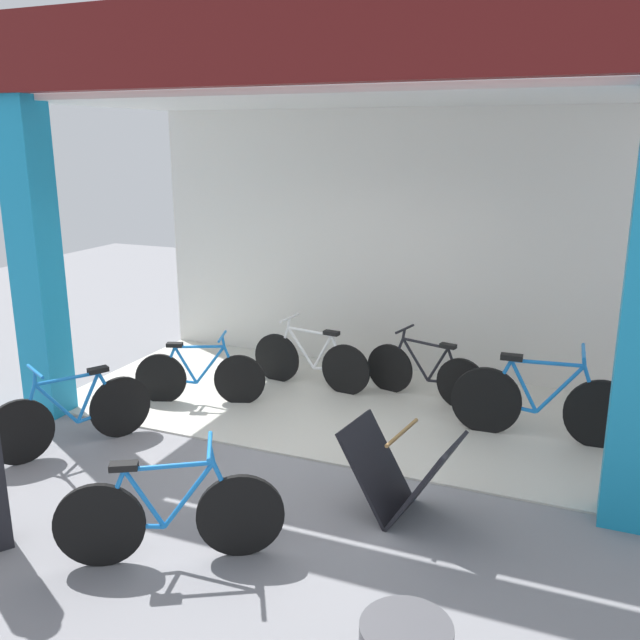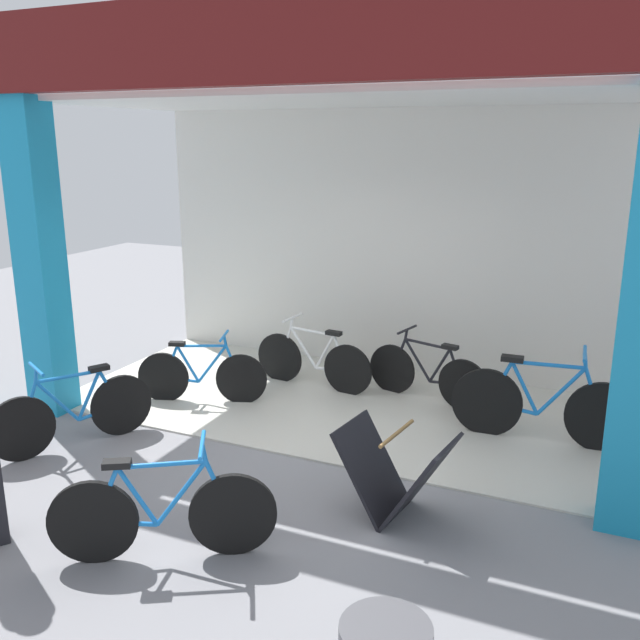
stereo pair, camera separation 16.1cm
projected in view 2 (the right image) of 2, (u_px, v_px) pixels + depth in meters
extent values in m
plane|color=gray|center=(289.00, 457.00, 6.40)|extent=(20.27, 20.27, 0.00)
cube|color=beige|center=(346.00, 403.00, 7.65)|extent=(6.13, 2.85, 0.02)
cube|color=silver|center=(390.00, 241.00, 8.48)|extent=(6.13, 0.12, 3.29)
cube|color=#198CBF|center=(40.00, 261.00, 7.09)|extent=(0.40, 0.36, 3.29)
cube|color=#591414|center=(275.00, 37.00, 5.32)|extent=(6.33, 0.20, 0.71)
cube|color=silver|center=(349.00, 99.00, 6.81)|extent=(6.13, 2.85, 0.06)
cylinder|color=black|center=(463.00, 385.00, 7.41)|extent=(0.57, 0.17, 0.58)
cylinder|color=black|center=(392.00, 369.00, 7.92)|extent=(0.57, 0.17, 0.58)
cylinder|color=black|center=(446.00, 383.00, 7.53)|extent=(0.39, 0.12, 0.07)
cylinder|color=black|center=(440.00, 366.00, 7.53)|extent=(0.25, 0.09, 0.43)
cylinder|color=black|center=(417.00, 360.00, 7.69)|extent=(0.35, 0.11, 0.45)
cylinder|color=black|center=(427.00, 344.00, 7.57)|extent=(0.55, 0.15, 0.05)
cylinder|color=black|center=(456.00, 367.00, 7.41)|extent=(0.19, 0.07, 0.39)
cylinder|color=black|center=(399.00, 354.00, 7.82)|extent=(0.18, 0.07, 0.40)
cylinder|color=black|center=(406.00, 334.00, 7.71)|extent=(0.05, 0.04, 0.12)
cylinder|color=black|center=(407.00, 330.00, 7.69)|extent=(0.12, 0.40, 0.03)
cube|color=black|center=(450.00, 347.00, 7.40)|extent=(0.19, 0.12, 0.04)
cylinder|color=black|center=(163.00, 377.00, 7.66)|extent=(0.55, 0.23, 0.57)
cylinder|color=black|center=(241.00, 379.00, 7.60)|extent=(0.55, 0.23, 0.57)
cylinder|color=blue|center=(182.00, 380.00, 7.65)|extent=(0.37, 0.16, 0.07)
cylinder|color=blue|center=(188.00, 364.00, 7.60)|extent=(0.25, 0.11, 0.43)
cylinder|color=blue|center=(212.00, 364.00, 7.58)|extent=(0.34, 0.15, 0.45)
cylinder|color=blue|center=(202.00, 346.00, 7.53)|extent=(0.53, 0.22, 0.05)
cylinder|color=blue|center=(171.00, 362.00, 7.61)|extent=(0.19, 0.09, 0.38)
cylinder|color=blue|center=(233.00, 363.00, 7.56)|extent=(0.17, 0.09, 0.40)
cylinder|color=blue|center=(225.00, 341.00, 7.50)|extent=(0.06, 0.05, 0.12)
cylinder|color=blue|center=(224.00, 336.00, 7.48)|extent=(0.16, 0.38, 0.03)
cube|color=black|center=(177.00, 344.00, 7.55)|extent=(0.19, 0.14, 0.04)
cylinder|color=black|center=(348.00, 370.00, 7.85)|extent=(0.60, 0.10, 0.60)
cylinder|color=black|center=(280.00, 358.00, 8.29)|extent=(0.60, 0.10, 0.60)
cylinder|color=white|center=(331.00, 369.00, 7.96)|extent=(0.41, 0.07, 0.08)
cylinder|color=white|center=(325.00, 352.00, 7.95)|extent=(0.26, 0.06, 0.45)
cylinder|color=white|center=(304.00, 348.00, 8.09)|extent=(0.37, 0.07, 0.47)
cylinder|color=white|center=(312.00, 331.00, 7.97)|extent=(0.58, 0.09, 0.05)
cylinder|color=white|center=(340.00, 353.00, 7.85)|extent=(0.20, 0.05, 0.40)
cylinder|color=white|center=(286.00, 343.00, 8.20)|extent=(0.18, 0.05, 0.42)
cylinder|color=white|center=(292.00, 323.00, 8.09)|extent=(0.05, 0.04, 0.13)
cylinder|color=white|center=(292.00, 318.00, 8.07)|extent=(0.07, 0.42, 0.03)
cube|color=black|center=(334.00, 333.00, 7.83)|extent=(0.19, 0.11, 0.05)
cylinder|color=black|center=(487.00, 402.00, 6.78)|extent=(0.69, 0.08, 0.69)
cylinder|color=black|center=(603.00, 418.00, 6.41)|extent=(0.69, 0.08, 0.69)
cylinder|color=blue|center=(513.00, 408.00, 6.70)|extent=(0.47, 0.06, 0.09)
cylinder|color=blue|center=(525.00, 388.00, 6.61)|extent=(0.30, 0.05, 0.52)
cylinder|color=blue|center=(561.00, 392.00, 6.49)|extent=(0.43, 0.06, 0.54)
cylinder|color=blue|center=(548.00, 365.00, 6.47)|extent=(0.67, 0.07, 0.06)
cylinder|color=blue|center=(500.00, 382.00, 6.68)|extent=(0.23, 0.05, 0.47)
cylinder|color=blue|center=(593.00, 393.00, 6.38)|extent=(0.21, 0.05, 0.48)
cylinder|color=blue|center=(585.00, 361.00, 6.34)|extent=(0.06, 0.04, 0.14)
cylinder|color=blue|center=(585.00, 354.00, 6.33)|extent=(0.06, 0.48, 0.03)
cube|color=black|center=(512.00, 359.00, 6.58)|extent=(0.21, 0.12, 0.05)
cylinder|color=black|center=(93.00, 522.00, 4.74)|extent=(0.56, 0.35, 0.62)
cylinder|color=black|center=(233.00, 514.00, 4.83)|extent=(0.56, 0.35, 0.62)
cylinder|color=blue|center=(127.00, 523.00, 4.77)|extent=(0.38, 0.24, 0.08)
cylinder|color=blue|center=(137.00, 497.00, 4.72)|extent=(0.25, 0.16, 0.47)
cylinder|color=blue|center=(181.00, 493.00, 4.75)|extent=(0.35, 0.22, 0.49)
cylinder|color=blue|center=(162.00, 464.00, 4.68)|extent=(0.54, 0.33, 0.05)
cylinder|color=blue|center=(106.00, 495.00, 4.69)|extent=(0.19, 0.13, 0.42)
cylinder|color=blue|center=(218.00, 488.00, 4.77)|extent=(0.18, 0.12, 0.43)
cylinder|color=blue|center=(204.00, 453.00, 4.69)|extent=(0.06, 0.06, 0.13)
cylinder|color=blue|center=(202.00, 445.00, 4.67)|extent=(0.24, 0.39, 0.03)
cube|color=black|center=(117.00, 464.00, 4.64)|extent=(0.21, 0.18, 0.05)
cylinder|color=black|center=(122.00, 405.00, 6.81)|extent=(0.33, 0.56, 0.62)
cylinder|color=black|center=(21.00, 429.00, 6.25)|extent=(0.33, 0.56, 0.62)
cylinder|color=blue|center=(100.00, 413.00, 6.69)|extent=(0.23, 0.38, 0.08)
cylinder|color=blue|center=(89.00, 395.00, 6.58)|extent=(0.16, 0.25, 0.46)
cylinder|color=blue|center=(58.00, 401.00, 6.41)|extent=(0.21, 0.35, 0.48)
cylinder|color=blue|center=(68.00, 376.00, 6.42)|extent=(0.31, 0.53, 0.05)
cylinder|color=blue|center=(110.00, 388.00, 6.70)|extent=(0.13, 0.19, 0.41)
cylinder|color=blue|center=(29.00, 405.00, 6.26)|extent=(0.12, 0.18, 0.43)
cylinder|color=blue|center=(36.00, 376.00, 6.24)|extent=(0.05, 0.06, 0.13)
cylinder|color=blue|center=(36.00, 369.00, 6.23)|extent=(0.39, 0.23, 0.03)
cube|color=black|center=(99.00, 368.00, 6.59)|extent=(0.17, 0.21, 0.05)
cube|color=black|center=(371.00, 468.00, 5.41)|extent=(0.52, 0.62, 0.72)
cube|color=black|center=(421.00, 482.00, 5.20)|extent=(0.52, 0.62, 0.72)
cylinder|color=olive|center=(397.00, 433.00, 5.21)|extent=(0.11, 0.56, 0.03)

